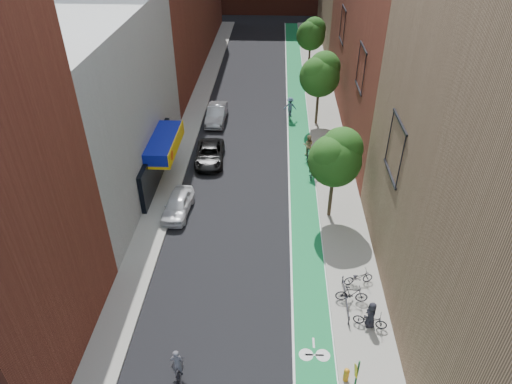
# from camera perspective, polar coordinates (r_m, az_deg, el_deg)

# --- Properties ---
(ground) EXTENTS (160.00, 160.00, 0.00)m
(ground) POSITION_cam_1_polar(r_m,az_deg,el_deg) (23.92, -2.89, -17.41)
(ground) COLOR black
(ground) RESTS_ON ground
(bike_lane) EXTENTS (2.00, 68.00, 0.01)m
(bike_lane) POSITION_cam_1_polar(r_m,az_deg,el_deg) (44.85, 5.24, 9.57)
(bike_lane) COLOR #157B3F
(bike_lane) RESTS_ON ground
(sidewalk_left) EXTENTS (2.00, 68.00, 0.15)m
(sidewalk_left) POSITION_cam_1_polar(r_m,az_deg,el_deg) (45.45, -7.64, 9.84)
(sidewalk_left) COLOR gray
(sidewalk_left) RESTS_ON ground
(sidewalk_right) EXTENTS (3.00, 68.00, 0.15)m
(sidewalk_right) POSITION_cam_1_polar(r_m,az_deg,el_deg) (45.01, 8.46, 9.52)
(sidewalk_right) COLOR gray
(sidewalk_right) RESTS_ON ground
(building_left_white) EXTENTS (8.00, 20.00, 12.00)m
(building_left_white) POSITION_cam_1_polar(r_m,az_deg,el_deg) (33.91, -20.15, 10.18)
(building_left_white) COLOR silver
(building_left_white) RESTS_ON ground
(tree_near) EXTENTS (3.40, 3.36, 6.42)m
(tree_near) POSITION_cam_1_polar(r_m,az_deg,el_deg) (28.71, 9.96, 4.40)
(tree_near) COLOR #332619
(tree_near) RESTS_ON ground
(tree_mid) EXTENTS (3.55, 3.53, 6.74)m
(tree_mid) POSITION_cam_1_polar(r_m,az_deg,el_deg) (41.29, 8.04, 14.47)
(tree_mid) COLOR #332619
(tree_mid) RESTS_ON ground
(tree_far) EXTENTS (3.30, 3.25, 6.21)m
(tree_far) POSITION_cam_1_polar(r_m,az_deg,el_deg) (54.73, 6.92, 19.11)
(tree_far) COLOR #332619
(tree_far) RESTS_ON ground
(sign_pole) EXTENTS (0.13, 0.71, 3.00)m
(sign_pole) POSITION_cam_1_polar(r_m,az_deg,el_deg) (20.62, 12.30, -22.11)
(sign_pole) COLOR #194C26
(sign_pole) RESTS_ON sidewalk_right
(parked_car_white) EXTENTS (1.88, 4.13, 1.37)m
(parked_car_white) POSITION_cam_1_polar(r_m,az_deg,el_deg) (31.22, -9.76, -1.55)
(parked_car_white) COLOR silver
(parked_car_white) RESTS_ON ground
(parked_car_black) EXTENTS (2.47, 4.88, 1.32)m
(parked_car_black) POSITION_cam_1_polar(r_m,az_deg,el_deg) (36.76, -5.81, 4.73)
(parked_car_black) COLOR black
(parked_car_black) RESTS_ON ground
(parked_car_silver) EXTENTS (1.70, 4.72, 1.55)m
(parked_car_silver) POSITION_cam_1_polar(r_m,az_deg,el_deg) (43.19, -4.96, 9.68)
(parked_car_silver) COLOR gray
(parked_car_silver) RESTS_ON ground
(cyclist_lead) EXTENTS (0.86, 1.90, 1.95)m
(cyclist_lead) POSITION_cam_1_polar(r_m,az_deg,el_deg) (22.19, -9.76, -21.20)
(cyclist_lead) COLOR black
(cyclist_lead) RESTS_ON ground
(cyclist_lane_near) EXTENTS (0.91, 1.79, 2.10)m
(cyclist_lane_near) POSITION_cam_1_polar(r_m,az_deg,el_deg) (37.10, 6.52, 5.38)
(cyclist_lane_near) COLOR black
(cyclist_lane_near) RESTS_ON ground
(cyclist_lane_mid) EXTENTS (0.95, 1.64, 1.92)m
(cyclist_lane_mid) POSITION_cam_1_polar(r_m,az_deg,el_deg) (34.84, 6.99, 2.94)
(cyclist_lane_mid) COLOR black
(cyclist_lane_mid) RESTS_ON ground
(cyclist_lane_far) EXTENTS (1.18, 1.50, 2.16)m
(cyclist_lane_far) POSITION_cam_1_polar(r_m,az_deg,el_deg) (43.56, 4.28, 10.31)
(cyclist_lane_far) COLOR black
(cyclist_lane_far) RESTS_ON ground
(parked_bike_near) EXTENTS (1.78, 1.00, 0.89)m
(parked_bike_near) POSITION_cam_1_polar(r_m,az_deg,el_deg) (24.39, 14.09, -15.24)
(parked_bike_near) COLOR black
(parked_bike_near) RESTS_ON sidewalk_right
(parked_bike_mid) EXTENTS (1.74, 0.60, 1.03)m
(parked_bike_mid) POSITION_cam_1_polar(r_m,az_deg,el_deg) (25.26, 11.88, -12.39)
(parked_bike_mid) COLOR black
(parked_bike_mid) RESTS_ON sidewalk_right
(parked_bike_far) EXTENTS (1.77, 0.99, 0.88)m
(parked_bike_far) POSITION_cam_1_polar(r_m,az_deg,el_deg) (26.33, 12.69, -10.37)
(parked_bike_far) COLOR black
(parked_bike_far) RESTS_ON sidewalk_right
(pedestrian) EXTENTS (0.58, 0.81, 1.54)m
(pedestrian) POSITION_cam_1_polar(r_m,az_deg,el_deg) (24.19, 14.20, -14.64)
(pedestrian) COLOR black
(pedestrian) RESTS_ON sidewalk_right
(fire_hydrant) EXTENTS (0.27, 0.27, 0.78)m
(fire_hydrant) POSITION_cam_1_polar(r_m,az_deg,el_deg) (22.29, 11.23, -21.45)
(fire_hydrant) COLOR orange
(fire_hydrant) RESTS_ON sidewalk_right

